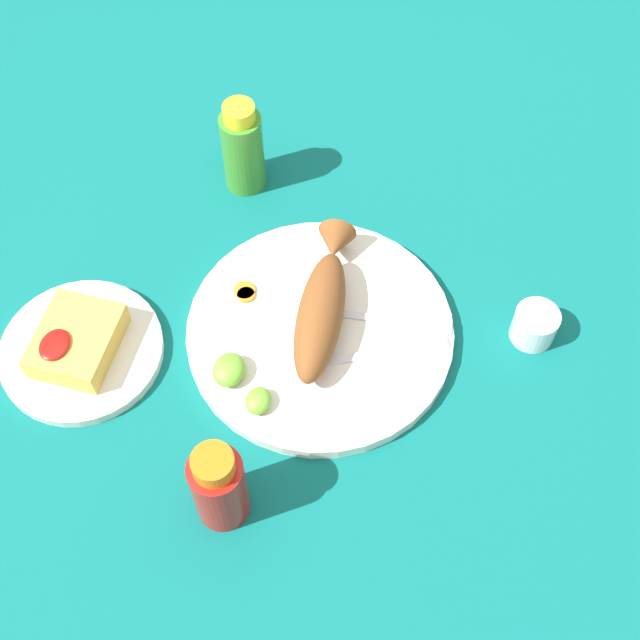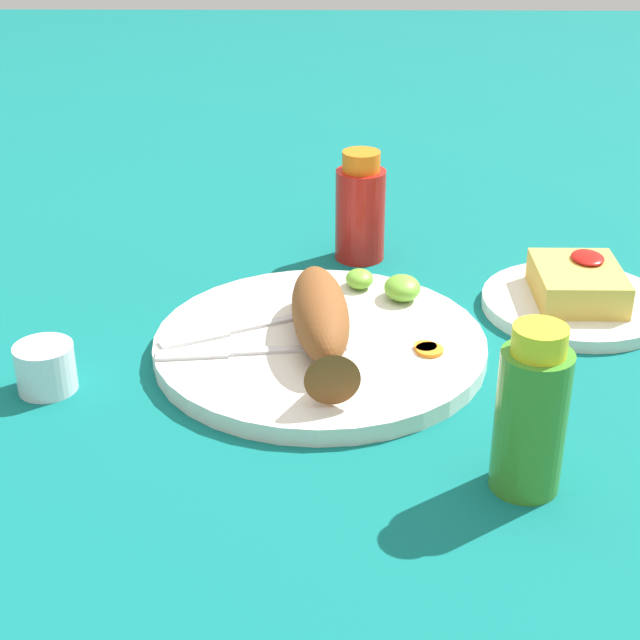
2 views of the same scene
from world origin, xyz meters
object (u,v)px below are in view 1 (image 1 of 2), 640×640
(hot_sauce_bottle_red, at_px, (219,486))
(hot_sauce_bottle_green, at_px, (243,148))
(side_plate_fries, at_px, (82,351))
(fried_fish, at_px, (322,305))
(salt_cup, at_px, (534,326))
(fork_near, at_px, (388,320))
(fork_far, at_px, (385,352))
(main_plate, at_px, (320,332))

(hot_sauce_bottle_red, xyz_separation_m, hot_sauce_bottle_green, (-0.46, -0.12, 0.00))
(hot_sauce_bottle_green, bearing_deg, side_plate_fries, -19.15)
(fried_fish, bearing_deg, salt_cup, 96.72)
(fork_near, height_order, hot_sauce_bottle_red, hot_sauce_bottle_red)
(fried_fish, xyz_separation_m, fork_near, (-0.02, 0.08, -0.03))
(fork_far, bearing_deg, side_plate_fries, 168.24)
(main_plate, bearing_deg, hot_sauce_bottle_red, -10.55)
(main_plate, distance_m, hot_sauce_bottle_red, 0.25)
(fork_far, xyz_separation_m, hot_sauce_bottle_green, (-0.23, -0.25, 0.05))
(hot_sauce_bottle_green, distance_m, salt_cup, 0.45)
(fork_far, xyz_separation_m, hot_sauce_bottle_red, (0.23, -0.13, 0.04))
(fork_near, bearing_deg, hot_sauce_bottle_red, -120.56)
(fork_near, xyz_separation_m, salt_cup, (-0.04, 0.18, 0.00))
(fork_near, distance_m, fork_far, 0.05)
(fork_far, relative_size, salt_cup, 3.09)
(main_plate, height_order, hot_sauce_bottle_red, hot_sauce_bottle_red)
(fork_near, xyz_separation_m, hot_sauce_bottle_red, (0.28, -0.12, 0.04))
(main_plate, distance_m, hot_sauce_bottle_green, 0.28)
(fork_near, xyz_separation_m, side_plate_fries, (0.14, -0.36, -0.01))
(fork_far, distance_m, hot_sauce_bottle_red, 0.27)
(fried_fish, xyz_separation_m, salt_cup, (-0.06, 0.26, -0.03))
(fork_near, bearing_deg, fried_fish, -174.57)
(fried_fish, relative_size, salt_cup, 4.09)
(fork_near, bearing_deg, salt_cup, 5.75)
(main_plate, relative_size, fried_fish, 1.46)
(hot_sauce_bottle_green, xyz_separation_m, side_plate_fries, (0.32, -0.11, -0.06))
(fork_far, distance_m, hot_sauce_bottle_green, 0.34)
(fried_fish, distance_m, side_plate_fries, 0.30)
(fried_fish, relative_size, hot_sauce_bottle_green, 1.59)
(fork_near, xyz_separation_m, fork_far, (0.05, 0.01, 0.00))
(side_plate_fries, bearing_deg, hot_sauce_bottle_red, 58.68)
(hot_sauce_bottle_red, relative_size, salt_cup, 2.40)
(fried_fish, distance_m, fork_near, 0.09)
(main_plate, xyz_separation_m, fork_far, (0.01, 0.09, 0.01))
(fork_far, bearing_deg, fork_near, 72.81)
(hot_sauce_bottle_red, bearing_deg, main_plate, 169.45)
(fork_far, height_order, hot_sauce_bottle_green, hot_sauce_bottle_green)
(side_plate_fries, bearing_deg, fork_near, 110.85)
(hot_sauce_bottle_green, xyz_separation_m, salt_cup, (0.15, 0.42, -0.05))
(main_plate, distance_m, fork_near, 0.09)
(hot_sauce_bottle_red, height_order, salt_cup, hot_sauce_bottle_red)
(fried_fish, height_order, fork_far, fried_fish)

